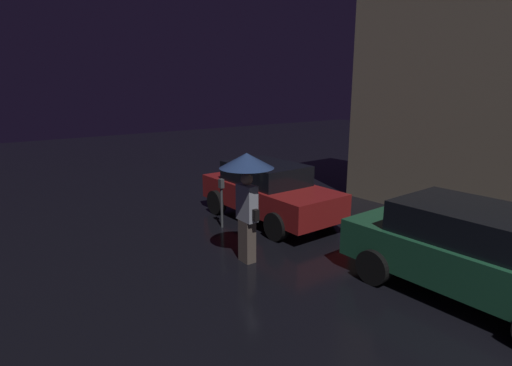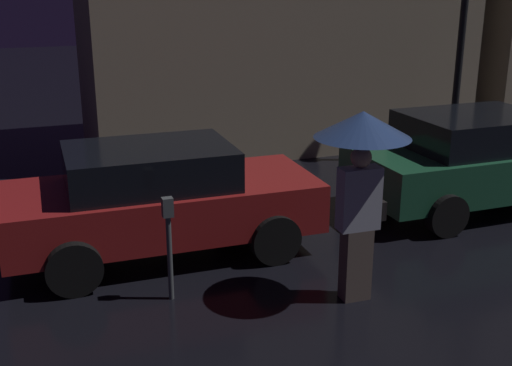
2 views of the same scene
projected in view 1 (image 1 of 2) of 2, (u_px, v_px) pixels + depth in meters
name	position (u px, v px, depth m)	size (l,w,h in m)	color
parked_car_red	(268.00, 191.00, 10.40)	(4.07, 1.89, 1.48)	maroon
parked_car_green	(473.00, 251.00, 6.51)	(4.09, 2.06, 1.52)	#1E5638
pedestrian_with_umbrella	(247.00, 179.00, 7.59)	(1.05, 1.05, 2.19)	#66564C
parking_meter	(222.00, 198.00, 9.76)	(0.12, 0.10, 1.23)	#4C5154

